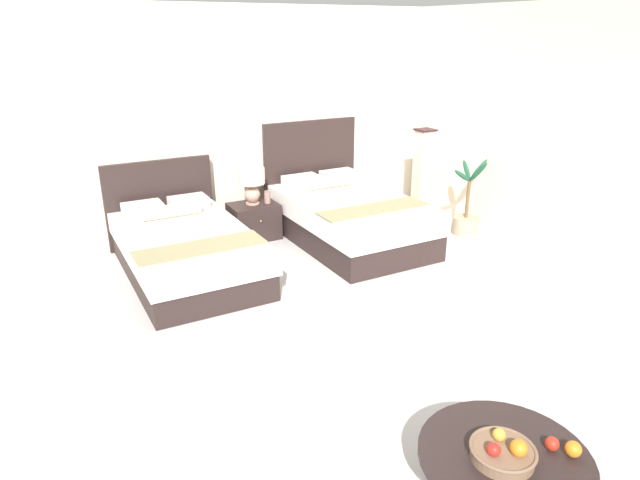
% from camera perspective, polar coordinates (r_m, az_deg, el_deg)
% --- Properties ---
extents(ground_plane, '(9.45, 10.00, 0.02)m').
position_cam_1_polar(ground_plane, '(4.98, 4.43, -9.43)').
color(ground_plane, '#BCB6B3').
extents(wall_back, '(9.45, 0.12, 2.80)m').
position_cam_1_polar(wall_back, '(7.28, -9.13, 11.97)').
color(wall_back, silver).
rests_on(wall_back, ground).
extents(wall_side_right, '(0.12, 5.60, 2.80)m').
position_cam_1_polar(wall_side_right, '(6.71, 24.75, 9.61)').
color(wall_side_right, '#F0E1C4').
rests_on(wall_side_right, ground).
extents(bed_near_window, '(1.31, 2.19, 1.05)m').
position_cam_1_polar(bed_near_window, '(6.16, -13.79, -0.82)').
color(bed_near_window, black).
rests_on(bed_near_window, ground).
extents(bed_near_corner, '(1.37, 2.17, 1.38)m').
position_cam_1_polar(bed_near_corner, '(6.89, 2.84, 2.54)').
color(bed_near_corner, black).
rests_on(bed_near_corner, ground).
extents(nightstand, '(0.59, 0.47, 0.45)m').
position_cam_1_polar(nightstand, '(7.05, -6.84, 1.95)').
color(nightstand, black).
rests_on(nightstand, ground).
extents(table_lamp, '(0.33, 0.33, 0.46)m').
position_cam_1_polar(table_lamp, '(6.92, -7.08, 6.04)').
color(table_lamp, tan).
rests_on(table_lamp, nightstand).
extents(vase, '(0.08, 0.08, 0.16)m').
position_cam_1_polar(vase, '(6.99, -5.46, 4.44)').
color(vase, '#987066').
rests_on(vase, nightstand).
extents(coffee_table, '(0.91, 0.91, 0.42)m').
position_cam_1_polar(coffee_table, '(3.31, 18.40, -21.51)').
color(coffee_table, black).
rests_on(coffee_table, ground).
extents(fruit_bowl, '(0.35, 0.35, 0.15)m').
position_cam_1_polar(fruit_bowl, '(3.19, 18.41, -20.06)').
color(fruit_bowl, brown).
rests_on(fruit_bowl, coffee_table).
extents(loose_apple, '(0.07, 0.07, 0.07)m').
position_cam_1_polar(loose_apple, '(3.34, 22.87, -18.84)').
color(loose_apple, red).
rests_on(loose_apple, coffee_table).
extents(loose_orange, '(0.09, 0.09, 0.09)m').
position_cam_1_polar(loose_orange, '(3.34, 24.71, -19.05)').
color(loose_orange, orange).
rests_on(loose_orange, coffee_table).
extents(floor_lamp_corner, '(0.24, 0.24, 1.25)m').
position_cam_1_polar(floor_lamp_corner, '(7.85, 10.54, 6.73)').
color(floor_lamp_corner, '#331B22').
rests_on(floor_lamp_corner, ground).
extents(potted_palm, '(0.56, 0.47, 1.01)m').
position_cam_1_polar(potted_palm, '(7.41, 14.89, 2.37)').
color(potted_palm, tan).
rests_on(potted_palm, ground).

